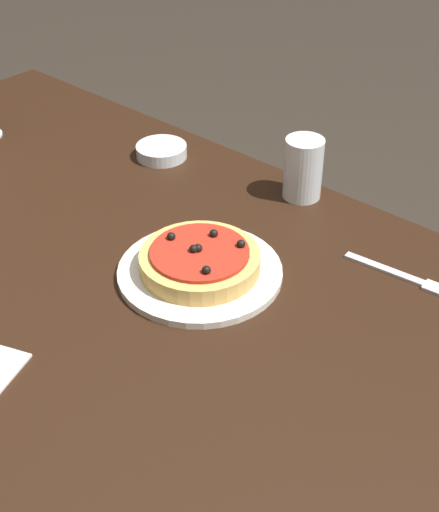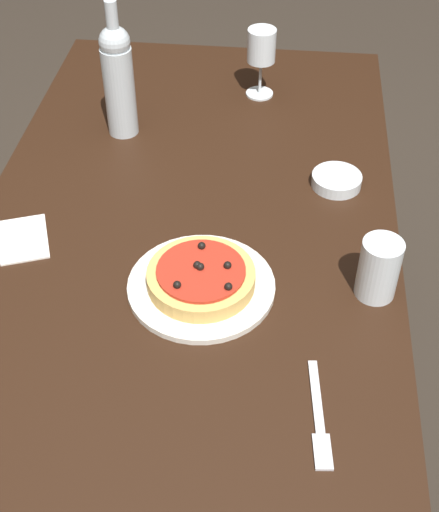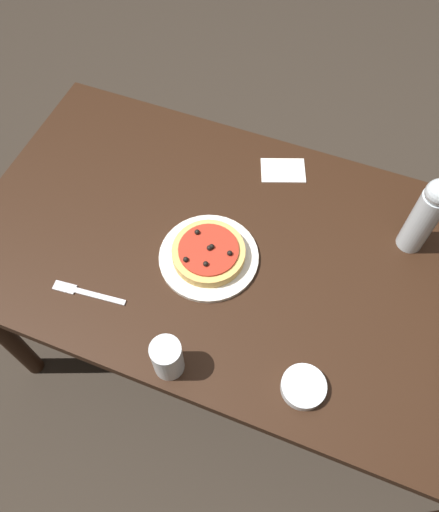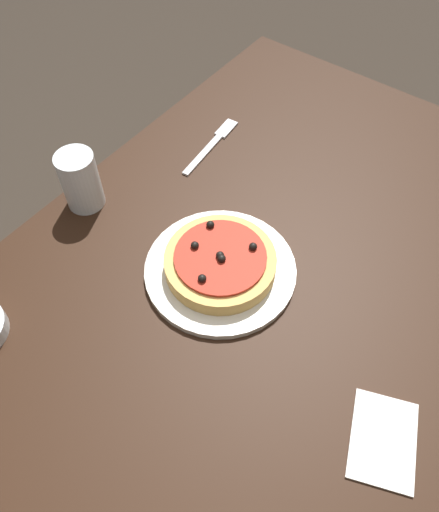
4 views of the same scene
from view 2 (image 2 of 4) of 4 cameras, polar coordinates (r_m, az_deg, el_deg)
ground_plane at (r=1.93m, az=-2.20°, el=-14.98°), size 14.00×14.00×0.00m
dining_table at (r=1.42m, az=-2.88°, el=-1.10°), size 1.59×0.83×0.73m
dinner_plate at (r=1.27m, az=-1.47°, el=-2.43°), size 0.26×0.26×0.01m
pizza at (r=1.25m, az=-1.48°, el=-1.68°), size 0.19×0.19×0.05m
wine_glass at (r=1.75m, az=3.37°, el=16.23°), size 0.07×0.07×0.17m
wine_bottle at (r=1.61m, az=-8.10°, el=13.92°), size 0.07×0.07×0.31m
water_cup at (r=1.25m, az=12.62°, el=-1.00°), size 0.07×0.07×0.12m
side_bowl at (r=1.51m, az=9.35°, el=5.99°), size 0.10×0.10×0.03m
fork at (r=1.10m, az=7.96°, el=-12.87°), size 0.19×0.04×0.00m
paper_napkin at (r=1.41m, az=-15.41°, el=1.31°), size 0.15×0.13×0.00m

